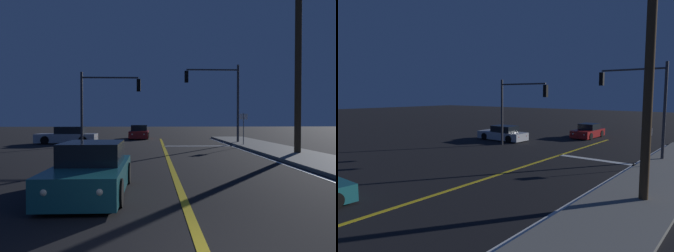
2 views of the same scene
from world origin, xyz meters
TOP-DOWN VIEW (x-y plane):
  - sidewalk_right at (6.72, 10.74)m, footprint 3.20×38.67m
  - lane_line_center at (0.00, 10.74)m, footprint 0.20×36.52m
  - lane_line_edge_right at (4.87, 10.74)m, footprint 0.16×36.52m
  - stop_bar at (2.56, 19.98)m, footprint 5.12×0.50m
  - car_side_waiting_red at (-2.08, 29.38)m, footprint 1.91×4.20m
  - car_distant_tail_teal at (-2.34, 4.60)m, footprint 1.87×4.52m
  - car_lead_oncoming_silver at (-7.43, 22.86)m, footprint 4.66×1.95m
  - traffic_signal_near_right at (4.44, 22.28)m, footprint 4.28×0.28m
  - traffic_signal_far_left at (-4.29, 20.88)m, footprint 4.37×0.28m
  - utility_pole_right at (7.02, 13.69)m, footprint 1.66×0.35m
  - street_sign_corner at (5.62, 19.48)m, footprint 0.56×0.06m

SIDE VIEW (x-z plane):
  - lane_line_center at x=0.00m, z-range 0.00..0.01m
  - lane_line_edge_right at x=4.87m, z-range 0.00..0.01m
  - stop_bar at x=2.56m, z-range 0.00..0.01m
  - sidewalk_right at x=6.72m, z-range 0.00..0.15m
  - car_side_waiting_red at x=-2.08m, z-range -0.09..1.25m
  - car_distant_tail_teal at x=-2.34m, z-range -0.09..1.25m
  - car_lead_oncoming_silver at x=-7.43m, z-range -0.09..1.25m
  - street_sign_corner at x=5.62m, z-range 0.41..2.77m
  - traffic_signal_far_left at x=-4.29m, z-range 0.93..6.29m
  - traffic_signal_near_right at x=4.44m, z-range 1.04..7.21m
  - utility_pole_right at x=7.02m, z-range 0.14..10.55m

